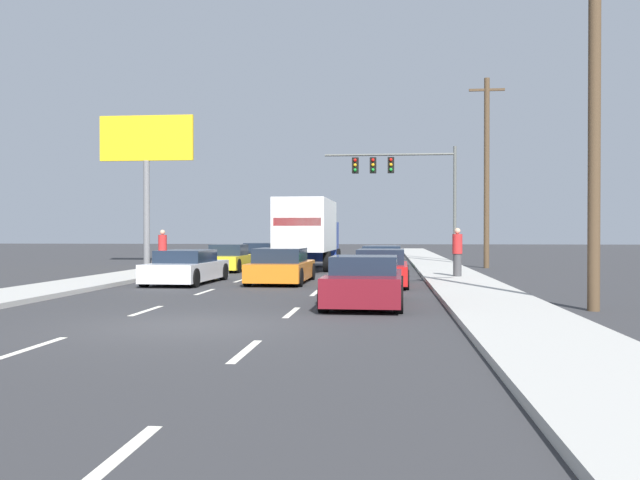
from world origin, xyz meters
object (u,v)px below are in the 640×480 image
object	(u,v)px
car_yellow	(229,259)
car_white	(187,268)
car_orange	(281,267)
car_black	(260,254)
roadside_billboard	(146,154)
car_maroon	(365,283)
pedestrian_near_corner	(457,252)
car_green	(383,256)
car_silver	(382,261)
utility_pole_near	(594,108)
pedestrian_mid_block	(163,250)
traffic_signal_mast	(395,173)
car_red	(381,269)
box_truck	(309,230)
utility_pole_mid	(487,170)

from	to	relation	value
car_yellow	car_white	bearing A→B (deg)	-87.67
car_orange	car_black	bearing A→B (deg)	103.73
car_black	roadside_billboard	distance (m)	8.67
car_maroon	roadside_billboard	xyz separation A→B (m)	(-13.16, 20.50, 5.75)
pedestrian_near_corner	car_white	bearing A→B (deg)	-164.34
car_black	roadside_billboard	bearing A→B (deg)	-171.38
car_green	car_maroon	xyz separation A→B (m)	(-0.32, -19.72, 0.03)
car_green	car_silver	distance (m)	6.58
car_orange	utility_pole_near	distance (m)	12.29
utility_pole_near	pedestrian_mid_block	bearing A→B (deg)	138.58
traffic_signal_mast	car_black	bearing A→B (deg)	-156.62
car_maroon	roadside_billboard	world-z (taller)	roadside_billboard
car_red	pedestrian_mid_block	xyz separation A→B (m)	(-9.75, 5.97, 0.47)
box_truck	car_orange	xyz separation A→B (m)	(0.06, -8.96, -1.38)
car_maroon	pedestrian_near_corner	xyz separation A→B (m)	(3.24, 9.41, 0.51)
car_silver	pedestrian_mid_block	bearing A→B (deg)	-175.01
car_black	pedestrian_mid_block	bearing A→B (deg)	-106.20
traffic_signal_mast	roadside_billboard	size ratio (longest dim) A/B	0.95
car_black	pedestrian_near_corner	xyz separation A→B (m)	(9.98, -12.06, 0.51)
car_yellow	roadside_billboard	distance (m)	10.46
car_silver	car_red	size ratio (longest dim) A/B	1.06
car_silver	utility_pole_mid	size ratio (longest dim) A/B	0.49
pedestrian_near_corner	car_orange	bearing A→B (deg)	-160.57
car_orange	pedestrian_near_corner	xyz separation A→B (m)	(6.48, 2.29, 0.49)
car_black	utility_pole_mid	xyz separation A→B (m)	(12.37, -3.09, 4.44)
car_orange	car_red	world-z (taller)	car_orange
car_orange	car_maroon	xyz separation A→B (m)	(3.24, -7.13, -0.02)
box_truck	car_maroon	world-z (taller)	box_truck
box_truck	car_silver	size ratio (longest dim) A/B	1.65
utility_pole_mid	pedestrian_mid_block	distance (m)	16.70
car_orange	car_silver	distance (m)	7.00
box_truck	car_green	xyz separation A→B (m)	(3.62, 3.64, -1.43)
car_orange	roadside_billboard	size ratio (longest dim) A/B	0.53
traffic_signal_mast	utility_pole_near	xyz separation A→B (m)	(4.26, -25.53, -0.78)
car_white	box_truck	xyz separation A→B (m)	(3.29, 9.43, 1.40)
car_red	box_truck	bearing A→B (deg)	110.44
car_yellow	roadside_billboard	world-z (taller)	roadside_billboard
car_maroon	pedestrian_near_corner	size ratio (longest dim) A/B	2.39
car_yellow	car_white	world-z (taller)	car_yellow
car_green	car_silver	world-z (taller)	car_silver
car_orange	car_green	world-z (taller)	car_orange
car_black	pedestrian_mid_block	distance (m)	9.57
car_white	pedestrian_near_corner	world-z (taller)	pedestrian_near_corner
box_truck	traffic_signal_mast	world-z (taller)	traffic_signal_mast
traffic_signal_mast	pedestrian_mid_block	xyz separation A→B (m)	(-10.46, -12.54, -4.42)
box_truck	car_orange	bearing A→B (deg)	-89.62
car_white	car_silver	xyz separation A→B (m)	(6.93, 6.49, 0.01)
traffic_signal_mast	pedestrian_near_corner	size ratio (longest dim) A/B	4.34
box_truck	pedestrian_mid_block	bearing A→B (deg)	-148.21
car_silver	car_white	bearing A→B (deg)	-136.86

